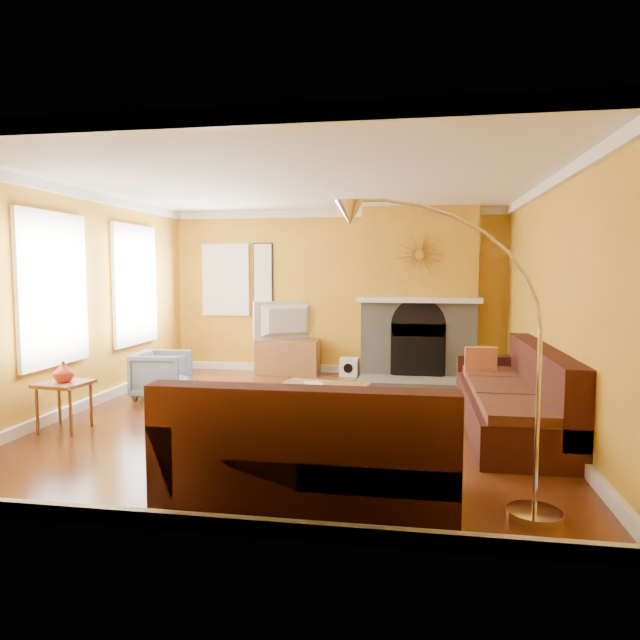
% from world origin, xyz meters
% --- Properties ---
extents(floor, '(5.50, 6.00, 0.02)m').
position_xyz_m(floor, '(0.00, 0.00, -0.01)').
color(floor, brown).
rests_on(floor, ground).
extents(ceiling, '(5.50, 6.00, 0.02)m').
position_xyz_m(ceiling, '(0.00, 0.00, 2.71)').
color(ceiling, white).
rests_on(ceiling, ground).
extents(wall_back, '(5.50, 0.02, 2.70)m').
position_xyz_m(wall_back, '(0.00, 3.01, 1.35)').
color(wall_back, gold).
rests_on(wall_back, ground).
extents(wall_front, '(5.50, 0.02, 2.70)m').
position_xyz_m(wall_front, '(0.00, -3.01, 1.35)').
color(wall_front, gold).
rests_on(wall_front, ground).
extents(wall_left, '(0.02, 6.00, 2.70)m').
position_xyz_m(wall_left, '(-2.76, 0.00, 1.35)').
color(wall_left, gold).
rests_on(wall_left, ground).
extents(wall_right, '(0.02, 6.00, 2.70)m').
position_xyz_m(wall_right, '(2.76, 0.00, 1.35)').
color(wall_right, gold).
rests_on(wall_right, ground).
extents(baseboard, '(5.50, 6.00, 0.12)m').
position_xyz_m(baseboard, '(0.00, 0.00, 0.06)').
color(baseboard, white).
rests_on(baseboard, floor).
extents(crown_molding, '(5.50, 6.00, 0.12)m').
position_xyz_m(crown_molding, '(0.00, 0.00, 2.64)').
color(crown_molding, white).
rests_on(crown_molding, ceiling).
extents(window_left_near, '(0.06, 1.22, 1.72)m').
position_xyz_m(window_left_near, '(-2.72, 1.30, 1.50)').
color(window_left_near, white).
rests_on(window_left_near, wall_left).
extents(window_left_far, '(0.06, 1.22, 1.72)m').
position_xyz_m(window_left_far, '(-2.72, -0.60, 1.50)').
color(window_left_far, white).
rests_on(window_left_far, wall_left).
extents(window_back, '(0.82, 0.06, 1.22)m').
position_xyz_m(window_back, '(-1.90, 2.96, 1.55)').
color(window_back, white).
rests_on(window_back, wall_back).
extents(wall_art, '(0.34, 0.04, 1.14)m').
position_xyz_m(wall_art, '(-1.25, 2.97, 1.60)').
color(wall_art, white).
rests_on(wall_art, wall_back).
extents(fireplace, '(1.80, 0.40, 2.70)m').
position_xyz_m(fireplace, '(1.35, 2.80, 1.35)').
color(fireplace, gray).
rests_on(fireplace, floor).
extents(mantel, '(1.92, 0.22, 0.08)m').
position_xyz_m(mantel, '(1.35, 2.56, 1.25)').
color(mantel, white).
rests_on(mantel, fireplace).
extents(hearth, '(1.80, 0.70, 0.06)m').
position_xyz_m(hearth, '(1.35, 2.25, 0.03)').
color(hearth, gray).
rests_on(hearth, floor).
extents(sunburst, '(0.70, 0.04, 0.70)m').
position_xyz_m(sunburst, '(1.35, 2.57, 1.95)').
color(sunburst, olive).
rests_on(sunburst, fireplace).
extents(rug, '(2.40, 1.80, 0.02)m').
position_xyz_m(rug, '(0.19, -0.82, 0.01)').
color(rug, beige).
rests_on(rug, floor).
extents(sectional_sofa, '(3.34, 3.97, 0.90)m').
position_xyz_m(sectional_sofa, '(1.08, -0.72, 0.45)').
color(sectional_sofa, '#411A15').
rests_on(sectional_sofa, floor).
extents(coffee_table, '(1.16, 1.16, 0.39)m').
position_xyz_m(coffee_table, '(0.21, -0.15, 0.20)').
color(coffee_table, white).
rests_on(coffee_table, floor).
extents(media_console, '(1.03, 0.46, 0.57)m').
position_xyz_m(media_console, '(-0.77, 2.73, 0.28)').
color(media_console, '#915E34').
rests_on(media_console, floor).
extents(tv, '(1.01, 0.70, 0.63)m').
position_xyz_m(tv, '(-0.77, 2.73, 0.88)').
color(tv, black).
rests_on(tv, media_console).
extents(subwoofer, '(0.29, 0.29, 0.29)m').
position_xyz_m(subwoofer, '(0.25, 2.74, 0.14)').
color(subwoofer, white).
rests_on(subwoofer, floor).
extents(armchair, '(0.76, 0.74, 0.63)m').
position_xyz_m(armchair, '(-2.06, 0.72, 0.31)').
color(armchair, gray).
rests_on(armchair, floor).
extents(side_table, '(0.53, 0.53, 0.52)m').
position_xyz_m(side_table, '(-2.39, -0.94, 0.26)').
color(side_table, '#915E34').
rests_on(side_table, floor).
extents(vase, '(0.26, 0.26, 0.22)m').
position_xyz_m(vase, '(-2.39, -0.94, 0.63)').
color(vase, red).
rests_on(vase, side_table).
extents(book, '(0.26, 0.30, 0.02)m').
position_xyz_m(book, '(0.06, -0.05, 0.40)').
color(book, white).
rests_on(book, coffee_table).
extents(arc_lamp, '(1.39, 0.36, 2.19)m').
position_xyz_m(arc_lamp, '(1.53, -2.41, 1.09)').
color(arc_lamp, silver).
rests_on(arc_lamp, floor).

